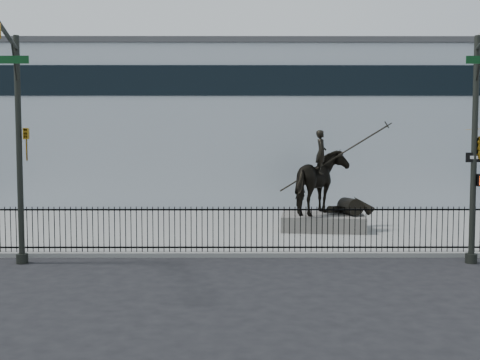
{
  "coord_description": "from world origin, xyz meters",
  "views": [
    {
      "loc": [
        -0.25,
        -17.05,
        3.81
      ],
      "look_at": [
        -0.2,
        6.0,
        2.2
      ],
      "focal_mm": 42.0,
      "sensor_mm": 36.0,
      "label": 1
    }
  ],
  "objects": [
    {
      "name": "ground",
      "position": [
        0.0,
        0.0,
        0.0
      ],
      "size": [
        120.0,
        120.0,
        0.0
      ],
      "primitive_type": "plane",
      "color": "black",
      "rests_on": "ground"
    },
    {
      "name": "equestrian_statue",
      "position": [
        3.29,
        5.87,
        2.1
      ],
      "size": [
        4.28,
        2.92,
        3.65
      ],
      "rotation": [
        0.0,
        0.0,
        -0.13
      ],
      "color": "black",
      "rests_on": "statue_plinth"
    },
    {
      "name": "plaza",
      "position": [
        0.0,
        7.0,
        0.07
      ],
      "size": [
        30.0,
        12.0,
        0.15
      ],
      "primitive_type": "cube",
      "color": "gray",
      "rests_on": "ground"
    },
    {
      "name": "statue_plinth",
      "position": [
        3.22,
        5.87,
        0.46
      ],
      "size": [
        3.62,
        2.71,
        0.63
      ],
      "primitive_type": "cube",
      "rotation": [
        0.0,
        0.0,
        -0.13
      ],
      "color": "#63605B",
      "rests_on": "plaza"
    },
    {
      "name": "building",
      "position": [
        0.0,
        20.0,
        4.5
      ],
      "size": [
        44.0,
        14.0,
        9.0
      ],
      "primitive_type": "cube",
      "color": "silver",
      "rests_on": "ground"
    },
    {
      "name": "picket_fence",
      "position": [
        0.0,
        1.25,
        0.9
      ],
      "size": [
        22.1,
        0.1,
        1.5
      ],
      "color": "black",
      "rests_on": "plaza"
    },
    {
      "name": "traffic_signal_left",
      "position": [
        -6.75,
        -0.62,
        4.03
      ],
      "size": [
        1.52,
        4.84,
        7.0
      ],
      "color": "black",
      "rests_on": "ground"
    }
  ]
}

